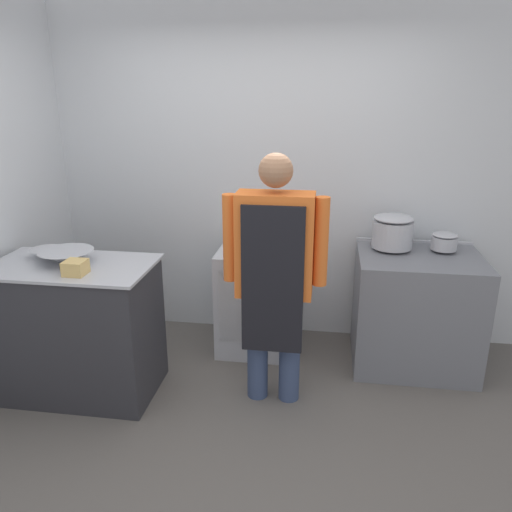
{
  "coord_description": "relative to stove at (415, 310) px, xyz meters",
  "views": [
    {
      "loc": [
        0.53,
        -2.37,
        2.02
      ],
      "look_at": [
        0.05,
        0.89,
        0.92
      ],
      "focal_mm": 35.0,
      "sensor_mm": 36.0,
      "label": 1
    }
  ],
  "objects": [
    {
      "name": "wall_left",
      "position": [
        -2.95,
        -0.21,
        0.91
      ],
      "size": [
        0.05,
        8.0,
        2.7
      ],
      "color": "silver",
      "rests_on": "ground_plane"
    },
    {
      "name": "stock_pot",
      "position": [
        -0.2,
        0.13,
        0.58
      ],
      "size": [
        0.3,
        0.3,
        0.25
      ],
      "color": "#B2B5BC",
      "rests_on": "stove"
    },
    {
      "name": "stove",
      "position": [
        0.0,
        0.0,
        0.0
      ],
      "size": [
        0.89,
        0.72,
        0.89
      ],
      "color": "slate",
      "rests_on": "ground_plane"
    },
    {
      "name": "person_cook",
      "position": [
        -1.01,
        -0.63,
        0.52
      ],
      "size": [
        0.66,
        0.24,
        1.67
      ],
      "color": "#38476B",
      "rests_on": "ground_plane"
    },
    {
      "name": "mixing_bowl",
      "position": [
        -2.37,
        -0.69,
        0.54
      ],
      "size": [
        0.35,
        0.35,
        0.09
      ],
      "color": "#B2B5BC",
      "rests_on": "prep_counter"
    },
    {
      "name": "sauce_pot",
      "position": [
        0.18,
        0.13,
        0.52
      ],
      "size": [
        0.19,
        0.19,
        0.13
      ],
      "color": "#B2B5BC",
      "rests_on": "stove"
    },
    {
      "name": "small_bowl",
      "position": [
        -2.56,
        -0.6,
        0.53
      ],
      "size": [
        0.23,
        0.23,
        0.06
      ],
      "color": "#B2B5BC",
      "rests_on": "prep_counter"
    },
    {
      "name": "plastic_tub",
      "position": [
        -2.21,
        -0.88,
        0.54
      ],
      "size": [
        0.13,
        0.13,
        0.09
      ],
      "color": "#D8B266",
      "rests_on": "prep_counter"
    },
    {
      "name": "prep_counter",
      "position": [
        -2.34,
        -0.72,
        0.03
      ],
      "size": [
        1.07,
        0.63,
        0.93
      ],
      "color": "#2D2D33",
      "rests_on": "ground_plane"
    },
    {
      "name": "fridge_unit",
      "position": [
        -1.23,
        0.09,
        -0.02
      ],
      "size": [
        0.57,
        0.6,
        0.84
      ],
      "color": "silver",
      "rests_on": "ground_plane"
    },
    {
      "name": "ground_plane",
      "position": [
        -1.21,
        -1.21,
        -0.44
      ],
      "size": [
        14.0,
        14.0,
        0.0
      ],
      "primitive_type": "plane",
      "color": "#5B5651"
    },
    {
      "name": "wall_back",
      "position": [
        -1.21,
        0.44,
        0.91
      ],
      "size": [
        8.0,
        0.05,
        2.7
      ],
      "color": "silver",
      "rests_on": "ground_plane"
    }
  ]
}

